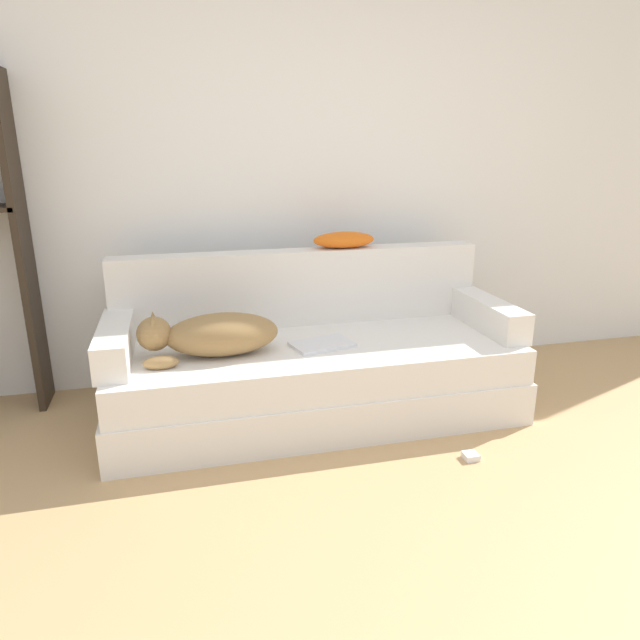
{
  "coord_description": "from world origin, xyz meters",
  "views": [
    {
      "loc": [
        -0.83,
        -1.13,
        1.42
      ],
      "look_at": [
        -0.15,
        1.54,
        0.56
      ],
      "focal_mm": 32.0,
      "sensor_mm": 36.0,
      "label": 1
    }
  ],
  "objects_px": {
    "laptop": "(322,344)",
    "power_adapter": "(471,456)",
    "couch": "(316,378)",
    "dog": "(212,335)",
    "throw_pillow": "(344,240)"
  },
  "relations": [
    {
      "from": "laptop",
      "to": "power_adapter",
      "type": "distance_m",
      "value": 0.91
    },
    {
      "from": "laptop",
      "to": "power_adapter",
      "type": "xyz_separation_m",
      "value": [
        0.57,
        -0.58,
        -0.41
      ]
    },
    {
      "from": "couch",
      "to": "power_adapter",
      "type": "xyz_separation_m",
      "value": [
        0.59,
        -0.65,
        -0.19
      ]
    },
    {
      "from": "couch",
      "to": "power_adapter",
      "type": "height_order",
      "value": "couch"
    },
    {
      "from": "dog",
      "to": "power_adapter",
      "type": "height_order",
      "value": "dog"
    },
    {
      "from": "laptop",
      "to": "couch",
      "type": "bearing_deg",
      "value": 90.09
    },
    {
      "from": "couch",
      "to": "laptop",
      "type": "height_order",
      "value": "laptop"
    },
    {
      "from": "dog",
      "to": "power_adapter",
      "type": "distance_m",
      "value": 1.37
    },
    {
      "from": "laptop",
      "to": "throw_pillow",
      "type": "distance_m",
      "value": 0.68
    },
    {
      "from": "dog",
      "to": "power_adapter",
      "type": "xyz_separation_m",
      "value": [
        1.13,
        -0.58,
        -0.51
      ]
    },
    {
      "from": "couch",
      "to": "laptop",
      "type": "bearing_deg",
      "value": -76.22
    },
    {
      "from": "dog",
      "to": "laptop",
      "type": "height_order",
      "value": "dog"
    },
    {
      "from": "power_adapter",
      "to": "laptop",
      "type": "bearing_deg",
      "value": 134.76
    },
    {
      "from": "throw_pillow",
      "to": "power_adapter",
      "type": "relative_size",
      "value": 5.32
    },
    {
      "from": "couch",
      "to": "dog",
      "type": "xyz_separation_m",
      "value": [
        -0.54,
        -0.07,
        0.32
      ]
    }
  ]
}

